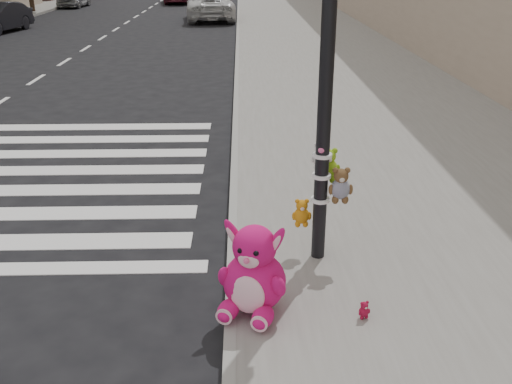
{
  "coord_description": "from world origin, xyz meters",
  "views": [
    {
      "loc": [
        1.68,
        -4.3,
        3.58
      ],
      "look_at": [
        1.86,
        2.38,
        0.75
      ],
      "focal_mm": 40.0,
      "sensor_mm": 36.0,
      "label": 1
    }
  ],
  "objects_px": {
    "pink_bunny": "(254,276)",
    "car_white_near": "(210,6)",
    "signal_pole": "(326,127)",
    "red_teddy": "(364,310)"
  },
  "relations": [
    {
      "from": "red_teddy",
      "to": "car_white_near",
      "type": "distance_m",
      "value": 28.47
    },
    {
      "from": "car_white_near",
      "to": "red_teddy",
      "type": "bearing_deg",
      "value": 91.16
    },
    {
      "from": "pink_bunny",
      "to": "signal_pole",
      "type": "bearing_deg",
      "value": 73.88
    },
    {
      "from": "signal_pole",
      "to": "red_teddy",
      "type": "xyz_separation_m",
      "value": [
        0.28,
        -1.32,
        -1.53
      ]
    },
    {
      "from": "red_teddy",
      "to": "car_white_near",
      "type": "bearing_deg",
      "value": 77.35
    },
    {
      "from": "signal_pole",
      "to": "pink_bunny",
      "type": "relative_size",
      "value": 3.95
    },
    {
      "from": "pink_bunny",
      "to": "car_white_near",
      "type": "height_order",
      "value": "car_white_near"
    },
    {
      "from": "car_white_near",
      "to": "signal_pole",
      "type": "bearing_deg",
      "value": 90.86
    },
    {
      "from": "car_white_near",
      "to": "pink_bunny",
      "type": "bearing_deg",
      "value": 88.94
    },
    {
      "from": "signal_pole",
      "to": "red_teddy",
      "type": "bearing_deg",
      "value": -78.14
    }
  ]
}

